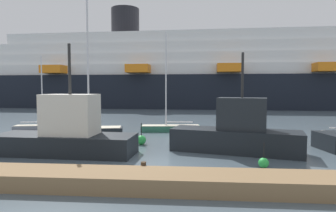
{
  "coord_description": "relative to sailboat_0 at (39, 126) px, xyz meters",
  "views": [
    {
      "loc": [
        2.08,
        -15.02,
        4.08
      ],
      "look_at": [
        0.0,
        10.7,
        2.46
      ],
      "focal_mm": 30.41,
      "sensor_mm": 36.0,
      "label": 1
    }
  ],
  "objects": [
    {
      "name": "fishing_boat_2",
      "position": [
        7.38,
        -10.06,
        0.94
      ],
      "size": [
        8.87,
        3.18,
        6.77
      ],
      "rotation": [
        0.0,
        0.0,
        -0.05
      ],
      "color": "black",
      "rests_on": "ground_plane"
    },
    {
      "name": "sailboat_0",
      "position": [
        0.0,
        0.0,
        0.0
      ],
      "size": [
        4.82,
        2.12,
        7.24
      ],
      "rotation": [
        0.0,
        0.0,
        0.2
      ],
      "color": "gray",
      "rests_on": "ground_plane"
    },
    {
      "name": "channel_buoy_0",
      "position": [
        11.46,
        -6.76,
        0.01
      ],
      "size": [
        0.68,
        0.68,
        1.56
      ],
      "color": "green",
      "rests_on": "ground_plane"
    },
    {
      "name": "fishing_boat_0",
      "position": [
        17.94,
        -8.65,
        0.88
      ],
      "size": [
        8.39,
        4.28,
        6.3
      ],
      "rotation": [
        0.0,
        0.0,
        -0.26
      ],
      "color": "black",
      "rests_on": "ground_plane"
    },
    {
      "name": "sailboat_3",
      "position": [
        13.12,
        -0.36,
        0.11
      ],
      "size": [
        5.68,
        1.88,
        9.27
      ],
      "rotation": [
        0.0,
        0.0,
        3.23
      ],
      "color": "#2D6B51",
      "rests_on": "ground_plane"
    },
    {
      "name": "dock_pier",
      "position": [
        12.94,
        -15.71,
        0.01
      ],
      "size": [
        21.5,
        2.16,
        0.82
      ],
      "color": "olive",
      "rests_on": "ground_plane"
    },
    {
      "name": "channel_buoy_1",
      "position": [
        18.74,
        -12.23,
        -0.06
      ],
      "size": [
        0.52,
        0.52,
        1.31
      ],
      "color": "green",
      "rests_on": "ground_plane"
    },
    {
      "name": "ground_plane",
      "position": [
        12.94,
        -11.87,
        -0.34
      ],
      "size": [
        600.0,
        600.0,
        0.0
      ],
      "primitive_type": "plane",
      "color": "#4C5B66"
    },
    {
      "name": "sailboat_2",
      "position": [
        5.9,
        -3.67,
        0.25
      ],
      "size": [
        6.82,
        2.95,
        12.24
      ],
      "rotation": [
        0.0,
        0.0,
        0.2
      ],
      "color": "black",
      "rests_on": "ground_plane"
    },
    {
      "name": "cruise_ship",
      "position": [
        22.16,
        35.34,
        6.59
      ],
      "size": [
        122.67,
        23.03,
        21.61
      ],
      "rotation": [
        0.0,
        0.0,
        -0.04
      ],
      "color": "black",
      "rests_on": "ground_plane"
    }
  ]
}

